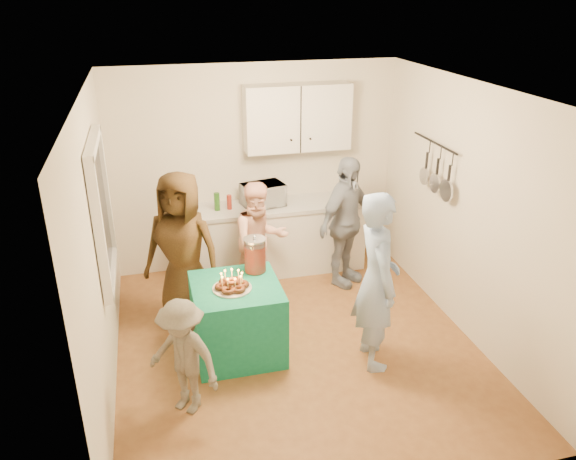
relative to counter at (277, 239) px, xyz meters
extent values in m
plane|color=brown|center=(-0.20, -1.70, -0.43)|extent=(4.00, 4.00, 0.00)
plane|color=white|center=(-0.20, -1.70, 2.17)|extent=(4.00, 4.00, 0.00)
plane|color=silver|center=(-0.20, 0.30, 0.87)|extent=(3.60, 3.60, 0.00)
plane|color=silver|center=(-2.00, -1.70, 0.87)|extent=(4.00, 4.00, 0.00)
plane|color=silver|center=(1.60, -1.70, 0.87)|extent=(4.00, 4.00, 0.00)
cube|color=black|center=(-1.97, -1.40, 1.12)|extent=(0.04, 1.00, 1.20)
cube|color=white|center=(0.00, 0.00, 0.00)|extent=(2.20, 0.58, 0.86)
cube|color=beige|center=(0.00, 0.00, 0.46)|extent=(2.24, 0.62, 0.05)
cube|color=white|center=(0.30, 0.15, 1.52)|extent=(1.30, 0.30, 0.80)
cube|color=black|center=(1.52, -1.00, 1.17)|extent=(0.12, 1.00, 0.60)
imported|color=white|center=(-0.18, 0.00, 0.62)|extent=(0.57, 0.44, 0.28)
cube|color=#137E59|center=(-0.80, -1.66, -0.05)|extent=(0.85, 0.85, 0.76)
cylinder|color=red|center=(-0.56, -1.41, 0.50)|extent=(0.22, 0.22, 0.34)
imported|color=#9EBAE6|center=(0.46, -2.12, 0.45)|extent=(0.48, 0.68, 1.77)
imported|color=brown|center=(-1.25, -0.94, 0.43)|extent=(1.00, 0.87, 1.72)
imported|color=#FF9A85|center=(-0.35, -0.63, 0.28)|extent=(0.78, 0.66, 1.43)
imported|color=#101E37|center=(0.71, -0.55, 0.38)|extent=(1.00, 0.88, 1.62)
imported|color=#5C554A|center=(-1.38, -2.39, 0.11)|extent=(0.79, 0.77, 1.08)
camera|label=1|loc=(-1.48, -6.39, 3.00)|focal=35.00mm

